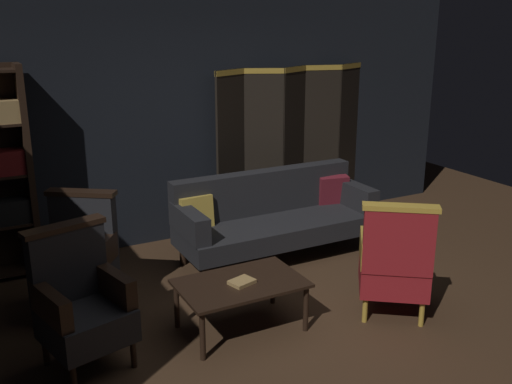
# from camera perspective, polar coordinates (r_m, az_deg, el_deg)

# --- Properties ---
(ground_plane) EXTENTS (10.00, 10.00, 0.00)m
(ground_plane) POSITION_cam_1_polar(r_m,az_deg,el_deg) (4.93, 4.48, -13.07)
(ground_plane) COLOR #3D2819
(back_wall) EXTENTS (7.20, 0.10, 2.80)m
(back_wall) POSITION_cam_1_polar(r_m,az_deg,el_deg) (6.55, -6.84, 7.48)
(back_wall) COLOR black
(back_wall) RESTS_ON ground_plane
(folding_screen) EXTENTS (2.13, 0.31, 1.90)m
(folding_screen) POSITION_cam_1_polar(r_m,az_deg,el_deg) (7.03, 3.65, 4.76)
(folding_screen) COLOR black
(folding_screen) RESTS_ON ground_plane
(velvet_couch) EXTENTS (2.12, 0.78, 0.88)m
(velvet_couch) POSITION_cam_1_polar(r_m,az_deg,el_deg) (6.13, 1.69, -2.21)
(velvet_couch) COLOR black
(velvet_couch) RESTS_ON ground_plane
(coffee_table) EXTENTS (1.00, 0.64, 0.42)m
(coffee_table) POSITION_cam_1_polar(r_m,az_deg,el_deg) (4.72, -1.52, -9.31)
(coffee_table) COLOR black
(coffee_table) RESTS_ON ground_plane
(armchair_gilt_accent) EXTENTS (0.81, 0.81, 1.04)m
(armchair_gilt_accent) POSITION_cam_1_polar(r_m,az_deg,el_deg) (5.02, 13.46, -6.66)
(armchair_gilt_accent) COLOR #B78E33
(armchair_gilt_accent) RESTS_ON ground_plane
(armchair_wing_left) EXTENTS (0.70, 0.70, 1.04)m
(armchair_wing_left) POSITION_cam_1_polar(r_m,az_deg,el_deg) (4.42, -16.85, -10.30)
(armchair_wing_left) COLOR black
(armchair_wing_left) RESTS_ON ground_plane
(armchair_wing_right) EXTENTS (0.80, 0.80, 1.04)m
(armchair_wing_right) POSITION_cam_1_polar(r_m,az_deg,el_deg) (5.17, -17.03, -6.23)
(armchair_wing_right) COLOR black
(armchair_wing_right) RESTS_ON ground_plane
(book_tan_leather) EXTENTS (0.22, 0.19, 0.03)m
(book_tan_leather) POSITION_cam_1_polar(r_m,az_deg,el_deg) (4.66, -1.39, -8.81)
(book_tan_leather) COLOR #9E7A47
(book_tan_leather) RESTS_ON coffee_table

